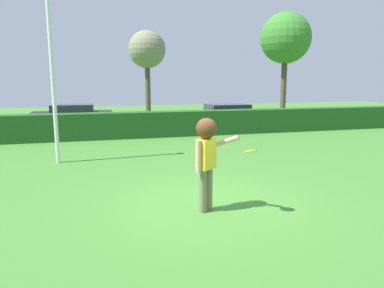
{
  "coord_description": "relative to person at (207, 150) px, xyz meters",
  "views": [
    {
      "loc": [
        -2.23,
        -6.63,
        2.5
      ],
      "look_at": [
        -0.19,
        0.66,
        1.15
      ],
      "focal_mm": 33.22,
      "sensor_mm": 36.0,
      "label": 1
    }
  ],
  "objects": [
    {
      "name": "person",
      "position": [
        0.0,
        0.0,
        0.0
      ],
      "size": [
        0.81,
        0.56,
        1.82
      ],
      "color": "#73714F",
      "rests_on": "ground"
    },
    {
      "name": "frisbee",
      "position": [
        0.71,
        -0.44,
        0.02
      ],
      "size": [
        0.26,
        0.25,
        0.1
      ],
      "color": "yellow"
    },
    {
      "name": "lamppost",
      "position": [
        -3.15,
        5.18,
        2.03
      ],
      "size": [
        0.24,
        0.24,
        5.84
      ],
      "color": "silver",
      "rests_on": "ground"
    },
    {
      "name": "parked_car_black",
      "position": [
        -3.11,
        13.99,
        -0.52
      ],
      "size": [
        4.22,
        1.84,
        1.25
      ],
      "color": "black",
      "rests_on": "ground"
    },
    {
      "name": "ground_plane",
      "position": [
        0.18,
        0.35,
        -1.21
      ],
      "size": [
        60.0,
        60.0,
        0.0
      ],
      "primitive_type": "plane",
      "color": "#3F7B2D"
    },
    {
      "name": "oak_tree",
      "position": [
        9.98,
        14.6,
        3.92
      ],
      "size": [
        3.2,
        3.2,
        6.78
      ],
      "color": "brown",
      "rests_on": "ground"
    },
    {
      "name": "parked_car_green",
      "position": [
        5.05,
        11.9,
        -0.52
      ],
      "size": [
        4.26,
        1.93,
        1.25
      ],
      "color": "#1E6633",
      "rests_on": "ground"
    },
    {
      "name": "hedge_row",
      "position": [
        0.18,
        9.53,
        -0.64
      ],
      "size": [
        28.04,
        0.9,
        1.13
      ],
      "primitive_type": "cube",
      "color": "#1E501D",
      "rests_on": "ground"
    },
    {
      "name": "bare_elm_tree",
      "position": [
        1.43,
        16.64,
        3.17
      ],
      "size": [
        2.34,
        2.34,
        5.63
      ],
      "color": "brown",
      "rests_on": "ground"
    }
  ]
}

